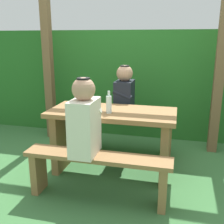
{
  "coord_description": "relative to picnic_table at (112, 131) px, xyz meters",
  "views": [
    {
      "loc": [
        0.69,
        -2.79,
        1.51
      ],
      "look_at": [
        0.0,
        0.0,
        0.72
      ],
      "focal_mm": 43.12,
      "sensor_mm": 36.0,
      "label": 1
    }
  ],
  "objects": [
    {
      "name": "picnic_table",
      "position": [
        0.0,
        0.0,
        0.0
      ],
      "size": [
        1.4,
        0.64,
        0.74
      ],
      "color": "olive",
      "rests_on": "ground_plane"
    },
    {
      "name": "hedge_backdrop",
      "position": [
        0.0,
        1.73,
        0.31
      ],
      "size": [
        6.4,
        1.03,
        1.63
      ],
      "primitive_type": "cube",
      "color": "#246322",
      "rests_on": "ground_plane"
    },
    {
      "name": "cell_phone",
      "position": [
        -0.23,
        0.09,
        0.24
      ],
      "size": [
        0.12,
        0.16,
        0.01
      ],
      "primitive_type": "cube",
      "rotation": [
        0.0,
        0.0,
        -0.4
      ],
      "color": "black",
      "rests_on": "picnic_table"
    },
    {
      "name": "person_white_shirt",
      "position": [
        -0.11,
        -0.58,
        0.29
      ],
      "size": [
        0.25,
        0.35,
        0.72
      ],
      "color": "silver",
      "rests_on": "bench_near"
    },
    {
      "name": "pergola_post_right",
      "position": [
        1.2,
        0.91,
        0.61
      ],
      "size": [
        0.12,
        0.12,
        2.22
      ],
      "primitive_type": "cube",
      "color": "brown",
      "rests_on": "ground_plane"
    },
    {
      "name": "bottle_left",
      "position": [
        -0.01,
        -0.11,
        0.34
      ],
      "size": [
        0.06,
        0.06,
        0.24
      ],
      "color": "silver",
      "rests_on": "picnic_table"
    },
    {
      "name": "drinking_glass",
      "position": [
        -0.15,
        -0.04,
        0.28
      ],
      "size": [
        0.06,
        0.06,
        0.08
      ],
      "primitive_type": "cylinder",
      "color": "silver",
      "rests_on": "picnic_table"
    },
    {
      "name": "pergola_post_left",
      "position": [
        -1.2,
        0.91,
        0.61
      ],
      "size": [
        0.12,
        0.12,
        2.22
      ],
      "primitive_type": "cube",
      "color": "brown",
      "rests_on": "ground_plane"
    },
    {
      "name": "ground_plane",
      "position": [
        0.0,
        0.0,
        -0.5
      ],
      "size": [
        12.0,
        12.0,
        0.0
      ],
      "primitive_type": "plane",
      "color": "#396D39"
    },
    {
      "name": "bench_near",
      "position": [
        0.0,
        -0.59,
        -0.17
      ],
      "size": [
        1.4,
        0.24,
        0.46
      ],
      "color": "olive",
      "rests_on": "ground_plane"
    },
    {
      "name": "person_black_coat",
      "position": [
        0.02,
        0.58,
        0.29
      ],
      "size": [
        0.25,
        0.35,
        0.72
      ],
      "color": "black",
      "rests_on": "bench_far"
    },
    {
      "name": "bench_far",
      "position": [
        0.0,
        0.59,
        -0.17
      ],
      "size": [
        1.4,
        0.24,
        0.46
      ],
      "color": "olive",
      "rests_on": "ground_plane"
    }
  ]
}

